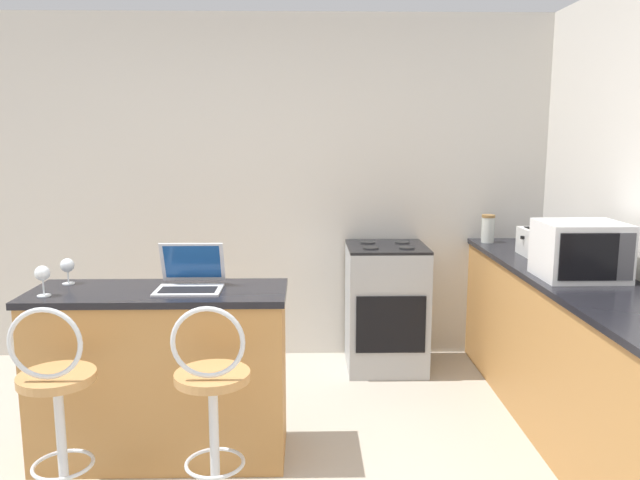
% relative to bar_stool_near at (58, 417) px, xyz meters
% --- Properties ---
extents(wall_back, '(12.00, 0.06, 2.60)m').
position_rel_bar_stool_near_xyz_m(wall_back, '(0.76, 2.13, 0.83)').
color(wall_back, silver).
rests_on(wall_back, ground_plane).
extents(breakfast_bar, '(1.33, 0.50, 0.92)m').
position_rel_bar_stool_near_xyz_m(breakfast_bar, '(0.35, 0.51, -0.00)').
color(breakfast_bar, '#B27C42').
rests_on(breakfast_bar, ground_plane).
extents(counter_right, '(0.59, 2.88, 0.92)m').
position_rel_bar_stool_near_xyz_m(counter_right, '(2.66, 0.67, -0.00)').
color(counter_right, '#B27C42').
rests_on(counter_right, ground_plane).
extents(bar_stool_near, '(0.40, 0.40, 1.00)m').
position_rel_bar_stool_near_xyz_m(bar_stool_near, '(0.00, 0.00, 0.00)').
color(bar_stool_near, silver).
rests_on(bar_stool_near, ground_plane).
extents(bar_stool_far, '(0.40, 0.40, 1.00)m').
position_rel_bar_stool_near_xyz_m(bar_stool_far, '(0.69, 0.00, 0.00)').
color(bar_stool_far, silver).
rests_on(bar_stool_far, ground_plane).
extents(laptop, '(0.34, 0.30, 0.23)m').
position_rel_bar_stool_near_xyz_m(laptop, '(0.51, 0.54, 0.51)').
color(laptop, silver).
rests_on(laptop, breakfast_bar).
extents(microwave, '(0.44, 0.39, 0.32)m').
position_rel_bar_stool_near_xyz_m(microwave, '(2.64, 0.73, 0.61)').
color(microwave, white).
rests_on(microwave, counter_right).
extents(toaster, '(0.20, 0.32, 0.18)m').
position_rel_bar_stool_near_xyz_m(toaster, '(2.64, 1.37, 0.55)').
color(toaster, silver).
rests_on(toaster, counter_right).
extents(stove_range, '(0.57, 0.58, 0.93)m').
position_rel_bar_stool_near_xyz_m(stove_range, '(1.70, 1.79, -0.00)').
color(stove_range, '#9EA3A8').
rests_on(stove_range, ground_plane).
extents(wine_glass_short, '(0.07, 0.07, 0.14)m').
position_rel_bar_stool_near_xyz_m(wine_glass_short, '(-0.17, 0.65, 0.55)').
color(wine_glass_short, silver).
rests_on(wine_glass_short, breakfast_bar).
extents(storage_jar, '(0.10, 0.10, 0.21)m').
position_rel_bar_stool_near_xyz_m(storage_jar, '(2.47, 1.91, 0.56)').
color(storage_jar, silver).
rests_on(storage_jar, counter_right).
extents(wine_glass_tall, '(0.08, 0.08, 0.15)m').
position_rel_bar_stool_near_xyz_m(wine_glass_tall, '(-0.19, 0.40, 0.57)').
color(wine_glass_tall, silver).
rests_on(wine_glass_tall, breakfast_bar).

